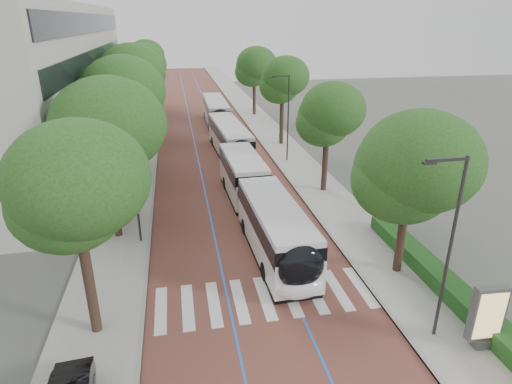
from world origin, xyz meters
The scene contains 19 objects.
ground centered at (0.00, 0.00, 0.00)m, with size 160.00×160.00×0.00m, color #51544C.
road centered at (0.00, 40.00, 0.01)m, with size 11.00×140.00×0.02m, color brown.
sidewalk_left centered at (-7.50, 40.00, 0.06)m, with size 4.00×140.00×0.12m, color #9D9A94.
sidewalk_right centered at (7.50, 40.00, 0.06)m, with size 4.00×140.00×0.12m, color #9D9A94.
kerb_left centered at (-5.60, 40.00, 0.06)m, with size 0.20×140.00×0.14m, color gray.
kerb_right centered at (5.60, 40.00, 0.06)m, with size 0.20×140.00×0.14m, color gray.
zebra_crossing centered at (0.20, 1.00, 0.03)m, with size 10.55×3.60×0.01m.
lane_line_left centered at (-1.60, 40.00, 0.02)m, with size 0.12×126.00×0.01m, color blue.
lane_line_right centered at (1.60, 40.00, 0.02)m, with size 0.12×126.00×0.01m, color blue.
hedge centered at (9.10, 0.00, 0.52)m, with size 1.20×14.00×0.80m, color #1A4819.
streetlight_near centered at (6.62, -3.00, 4.82)m, with size 1.82×0.20×8.00m.
streetlight_far centered at (6.62, 22.00, 4.82)m, with size 1.82×0.20×8.00m.
lamp_post_left centered at (-6.10, 8.00, 4.12)m, with size 0.14×0.14×8.00m, color #2E2E30.
trees_left centered at (-7.50, 24.75, 6.95)m, with size 6.45×60.42×10.14m.
trees_right centered at (7.70, 21.23, 6.12)m, with size 5.93×47.78×8.84m.
lead_bus centered at (1.47, 8.71, 1.63)m, with size 3.12×18.47×3.20m.
bus_queued_0 centered at (1.68, 24.58, 1.62)m, with size 3.14×12.51×3.20m.
bus_queued_1 centered at (1.67, 38.41, 1.62)m, with size 2.61×12.42×3.20m.
ad_panel centered at (8.23, -4.06, 1.63)m, with size 1.41×0.57×2.89m.
Camera 1 is at (-3.50, -16.10, 12.67)m, focal length 30.00 mm.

